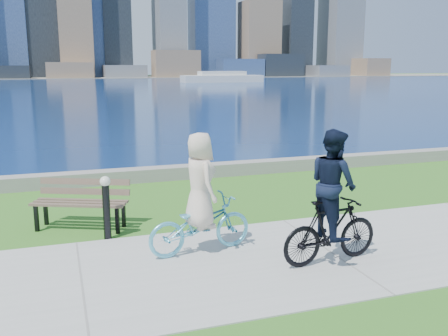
% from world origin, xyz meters
% --- Properties ---
extents(ground, '(320.00, 320.00, 0.00)m').
position_xyz_m(ground, '(0.00, 0.00, 0.00)').
color(ground, '#2D681B').
rests_on(ground, ground).
extents(concrete_path, '(80.00, 3.50, 0.02)m').
position_xyz_m(concrete_path, '(0.00, 0.00, 0.01)').
color(concrete_path, '#A8A9A3').
rests_on(concrete_path, ground).
extents(seawall, '(90.00, 0.50, 0.35)m').
position_xyz_m(seawall, '(0.00, 6.20, 0.17)').
color(seawall, gray).
rests_on(seawall, ground).
extents(bay_water, '(320.00, 131.00, 0.01)m').
position_xyz_m(bay_water, '(0.00, 72.00, 0.00)').
color(bay_water, navy).
rests_on(bay_water, ground).
extents(far_shore, '(320.00, 30.00, 0.12)m').
position_xyz_m(far_shore, '(0.00, 130.00, 0.06)').
color(far_shore, slate).
rests_on(far_shore, ground).
extents(ferry_far, '(14.89, 4.26, 2.02)m').
position_xyz_m(ferry_far, '(25.26, 81.64, 0.84)').
color(ferry_far, silver).
rests_on(ferry_far, ground).
extents(park_bench, '(1.88, 1.28, 0.92)m').
position_xyz_m(park_bench, '(-3.83, 2.64, 0.56)').
color(park_bench, black).
rests_on(park_bench, ground).
extents(bollard_lamp, '(0.19, 0.19, 1.16)m').
position_xyz_m(bollard_lamp, '(-3.45, 1.81, 0.66)').
color(bollard_lamp, black).
rests_on(bollard_lamp, ground).
extents(cyclist_woman, '(0.88, 1.88, 2.00)m').
position_xyz_m(cyclist_woman, '(-2.05, 0.64, 0.76)').
color(cyclist_woman, '#5CBFDF').
rests_on(cyclist_woman, ground).
extents(cyclist_man, '(0.71, 1.75, 2.12)m').
position_xyz_m(cyclist_man, '(-0.24, -0.44, 0.91)').
color(cyclist_man, black).
rests_on(cyclist_man, ground).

